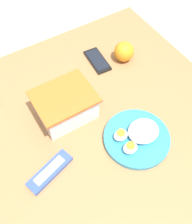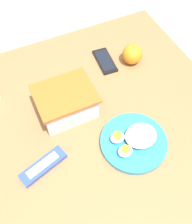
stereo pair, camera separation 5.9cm
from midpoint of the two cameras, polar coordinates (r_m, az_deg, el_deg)
The scene contains 7 objects.
ground_plane at distance 1.62m, azimuth -2.63°, elevation -16.20°, with size 10.00×10.00×0.00m, color #B2A899.
table at distance 1.01m, azimuth -4.07°, elevation -4.86°, with size 1.08×0.95×0.74m.
food_container at distance 0.93m, azimuth -8.50°, elevation 1.14°, with size 0.20×0.17×0.11m.
orange_fruit at distance 1.11m, azimuth 4.57°, elevation 12.92°, with size 0.08×0.08×0.08m.
rice_plate at distance 0.90m, azimuth 7.12°, elevation -5.41°, with size 0.23×0.23×0.05m.
candy_bar at distance 0.87m, azimuth -12.00°, elevation -12.63°, with size 0.17×0.09×0.02m.
cell_phone at distance 1.12m, azimuth -1.25°, elevation 11.09°, with size 0.07×0.15×0.01m.
Camera 1 is at (-0.22, -0.44, 1.54)m, focal length 42.00 mm.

